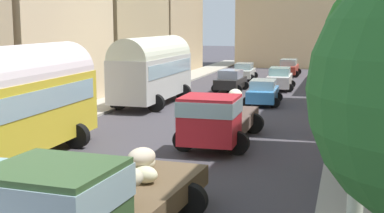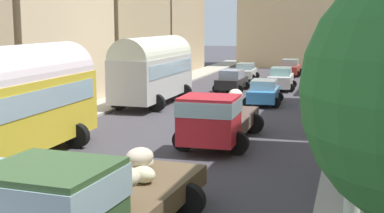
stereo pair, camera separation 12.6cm
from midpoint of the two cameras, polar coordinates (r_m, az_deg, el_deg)
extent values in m
plane|color=#413E44|center=(32.59, 4.27, 0.20)|extent=(154.00, 154.00, 0.00)
cube|color=#ADA89A|center=(34.80, -7.48, 0.84)|extent=(2.50, 70.00, 0.14)
cube|color=#9B9A93|center=(31.88, 17.12, -0.25)|extent=(2.50, 70.00, 0.14)
cube|color=beige|center=(33.02, -16.96, 8.14)|extent=(5.68, 10.52, 9.40)
cube|color=tan|center=(43.02, -8.66, 9.35)|extent=(5.80, 10.88, 10.58)
cube|color=tan|center=(53.45, -3.26, 11.10)|extent=(5.32, 10.82, 13.79)
cube|color=#D5B88B|center=(61.62, 10.26, 10.37)|extent=(10.76, 6.92, 13.07)
cube|color=gold|center=(19.74, -19.40, -0.99)|extent=(2.65, 9.35, 2.49)
cylinder|color=silver|center=(19.57, -19.59, 2.61)|extent=(2.60, 9.16, 2.42)
cube|color=#99B7C6|center=(19.65, -19.49, 0.58)|extent=(2.69, 8.60, 0.80)
cylinder|color=black|center=(22.96, -17.59, -2.71)|extent=(1.00, 0.35, 1.00)
cylinder|color=black|center=(21.79, -12.39, -3.11)|extent=(1.00, 0.35, 1.00)
cube|color=silver|center=(32.45, -4.39, 3.23)|extent=(2.50, 8.14, 2.44)
cylinder|color=silver|center=(32.35, -4.41, 5.37)|extent=(2.45, 7.98, 2.39)
cube|color=#99B7C6|center=(32.40, -4.40, 4.17)|extent=(2.55, 7.49, 0.78)
cylinder|color=black|center=(35.34, -4.65, 1.71)|extent=(1.00, 0.35, 1.00)
cylinder|color=black|center=(34.57, -1.07, 1.58)|extent=(1.00, 0.35, 1.00)
cylinder|color=black|center=(30.75, -8.07, 0.55)|extent=(1.00, 0.35, 1.00)
cylinder|color=black|center=(29.86, -4.03, 0.36)|extent=(1.00, 0.35, 1.00)
cube|color=#99B7C6|center=(10.17, -14.95, -8.54)|extent=(2.37, 2.31, 0.64)
cube|color=brown|center=(13.47, -6.25, -9.59)|extent=(2.45, 5.02, 0.55)
ellipsoid|color=beige|center=(14.64, -5.36, -5.95)|extent=(0.70, 0.84, 0.47)
ellipsoid|color=#E8E7C3|center=(12.47, -9.37, -8.60)|extent=(1.05, 1.08, 0.53)
ellipsoid|color=beige|center=(13.54, -5.44, -7.27)|extent=(0.83, 0.70, 0.45)
ellipsoid|color=beige|center=(13.73, -5.69, -5.43)|extent=(0.88, 0.99, 0.50)
ellipsoid|color=beige|center=(11.82, -7.76, -7.67)|extent=(1.18, 1.20, 0.53)
cylinder|color=black|center=(13.93, -0.46, -10.10)|extent=(0.90, 0.32, 0.90)
cylinder|color=black|center=(14.78, -8.71, -9.06)|extent=(0.90, 0.32, 0.90)
cube|color=red|center=(20.21, 1.75, -1.41)|extent=(2.15, 2.08, 1.79)
cube|color=#99B7C6|center=(20.12, 1.75, 0.00)|extent=(2.20, 2.17, 0.57)
cube|color=brown|center=(23.57, 3.66, -1.44)|extent=(2.21, 4.76, 0.55)
ellipsoid|color=beige|center=(22.65, 3.63, -0.41)|extent=(1.12, 1.18, 0.59)
ellipsoid|color=beige|center=(23.10, 4.36, -0.30)|extent=(0.93, 1.03, 0.53)
ellipsoid|color=beige|center=(24.95, 3.71, 0.44)|extent=(1.19, 1.19, 0.56)
ellipsoid|color=beige|center=(24.40, 4.51, 1.22)|extent=(0.71, 0.89, 0.58)
ellipsoid|color=beige|center=(22.73, 3.24, 0.51)|extent=(1.23, 1.17, 0.53)
cylinder|color=black|center=(20.33, 4.75, -3.94)|extent=(0.90, 0.32, 0.90)
cylinder|color=black|center=(20.81, -1.00, -3.61)|extent=(0.90, 0.32, 0.90)
cylinder|color=black|center=(24.25, 6.49, -1.84)|extent=(0.90, 0.31, 0.90)
cylinder|color=black|center=(24.65, 1.63, -1.61)|extent=(0.90, 0.31, 0.90)
cube|color=#3B87D0|center=(32.80, 7.51, 1.30)|extent=(1.85, 3.92, 0.70)
cube|color=#A1BDC2|center=(32.73, 7.53, 2.38)|extent=(1.56, 2.07, 0.54)
cylinder|color=black|center=(31.60, 8.77, 0.39)|extent=(0.60, 0.21, 0.60)
cylinder|color=black|center=(31.77, 5.79, 0.50)|extent=(0.60, 0.21, 0.60)
cylinder|color=black|center=(33.95, 9.10, 0.98)|extent=(0.60, 0.21, 0.60)
cylinder|color=black|center=(34.11, 6.32, 1.08)|extent=(0.60, 0.21, 0.60)
cube|color=silver|center=(40.06, 9.29, 2.76)|extent=(1.79, 4.06, 0.83)
cube|color=#8DC1C1|center=(39.99, 9.32, 3.75)|extent=(1.52, 2.13, 0.56)
cylinder|color=black|center=(38.82, 10.32, 1.96)|extent=(0.60, 0.21, 0.60)
cylinder|color=black|center=(38.96, 7.92, 2.05)|extent=(0.60, 0.21, 0.60)
cylinder|color=black|center=(41.27, 10.55, 2.37)|extent=(0.60, 0.21, 0.60)
cylinder|color=black|center=(41.40, 8.29, 2.45)|extent=(0.60, 0.21, 0.60)
cube|color=#AA3025|center=(50.57, 10.25, 3.97)|extent=(1.65, 4.19, 0.71)
cube|color=#91B6BC|center=(50.52, 10.27, 4.69)|extent=(1.43, 2.19, 0.57)
cylinder|color=black|center=(49.25, 11.02, 3.43)|extent=(0.60, 0.21, 0.60)
cylinder|color=black|center=(49.40, 9.16, 3.50)|extent=(0.60, 0.21, 0.60)
cylinder|color=black|center=(51.81, 11.26, 3.70)|extent=(0.60, 0.21, 0.60)
cylinder|color=black|center=(51.96, 9.50, 3.76)|extent=(0.60, 0.21, 0.60)
cylinder|color=black|center=(14.97, -15.98, -9.68)|extent=(0.60, 0.21, 0.60)
cube|color=black|center=(38.85, 4.07, 2.56)|extent=(1.77, 3.67, 0.69)
cube|color=#A4ACC3|center=(38.78, 4.08, 3.50)|extent=(1.52, 1.93, 0.60)
cylinder|color=black|center=(40.17, 3.31, 2.33)|extent=(0.60, 0.21, 0.60)
cylinder|color=black|center=(39.78, 5.62, 2.24)|extent=(0.60, 0.21, 0.60)
cylinder|color=black|center=(38.03, 2.44, 1.95)|extent=(0.60, 0.21, 0.60)
cylinder|color=black|center=(37.61, 4.87, 1.85)|extent=(0.60, 0.21, 0.60)
cube|color=silver|center=(46.51, 5.53, 3.60)|extent=(1.74, 3.95, 0.65)
cube|color=#92B0BB|center=(46.46, 5.54, 4.33)|extent=(1.47, 2.08, 0.54)
cylinder|color=black|center=(47.84, 4.80, 3.40)|extent=(0.60, 0.21, 0.60)
cylinder|color=black|center=(47.62, 6.67, 3.35)|extent=(0.60, 0.21, 0.60)
cylinder|color=black|center=(45.48, 4.32, 3.11)|extent=(0.60, 0.21, 0.60)
cylinder|color=black|center=(45.25, 6.28, 3.05)|extent=(0.60, 0.21, 0.60)
cylinder|color=#757253|center=(17.81, 18.95, -7.58)|extent=(0.17, 0.17, 0.14)
cylinder|color=#757253|center=(17.68, 19.03, -6.05)|extent=(0.28, 0.28, 0.84)
cylinder|color=silver|center=(17.51, 19.15, -3.86)|extent=(0.43, 0.43, 0.54)
sphere|color=tan|center=(17.44, 19.21, -2.67)|extent=(0.21, 0.21, 0.21)
cylinder|color=#211C4C|center=(27.31, 16.83, -1.75)|extent=(0.18, 0.18, 0.14)
cylinder|color=#211C4C|center=(27.22, 16.88, -0.74)|extent=(0.29, 0.29, 0.84)
cylinder|color=#366690|center=(27.12, 16.95, 0.75)|extent=(0.45, 0.45, 0.58)
sphere|color=tan|center=(27.06, 16.99, 1.58)|extent=(0.22, 0.22, 0.22)
cylinder|color=brown|center=(24.15, 19.25, -3.26)|extent=(0.21, 0.21, 0.14)
cylinder|color=brown|center=(24.05, 19.31, -2.08)|extent=(0.30, 0.30, 0.88)
cylinder|color=silver|center=(23.93, 19.40, -0.38)|extent=(0.45, 0.45, 0.57)
sphere|color=tan|center=(23.87, 19.45, 0.56)|extent=(0.23, 0.23, 0.23)
cylinder|color=#211F3F|center=(31.19, 16.50, -0.42)|extent=(0.17, 0.17, 0.14)
cylinder|color=#211F3F|center=(31.11, 16.54, 0.46)|extent=(0.28, 0.28, 0.83)
cylinder|color=#496355|center=(31.02, 16.60, 1.74)|extent=(0.42, 0.42, 0.57)
sphere|color=tan|center=(30.97, 16.63, 2.45)|extent=(0.20, 0.20, 0.20)
cylinder|color=silver|center=(11.51, 16.79, -10.06)|extent=(0.47, 0.47, 0.57)
sphere|color=tan|center=(11.39, 16.88, -8.14)|extent=(0.24, 0.24, 0.24)
camera|label=1|loc=(0.06, -90.15, -0.02)|focal=49.69mm
camera|label=2|loc=(0.06, 89.85, 0.02)|focal=49.69mm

